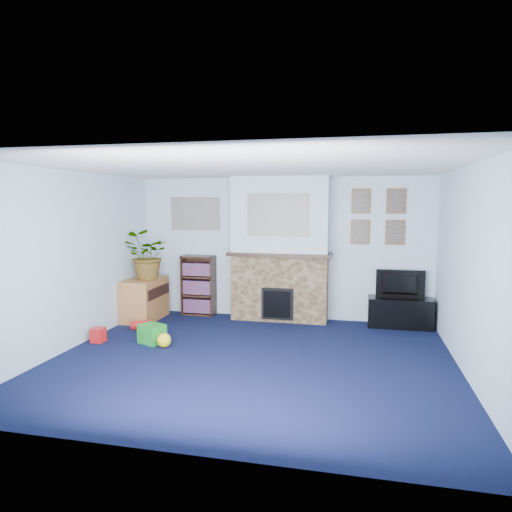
% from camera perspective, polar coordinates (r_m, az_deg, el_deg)
% --- Properties ---
extents(floor, '(5.00, 4.50, 0.01)m').
position_cam_1_polar(floor, '(5.90, -0.53, -12.82)').
color(floor, black).
rests_on(floor, ground).
extents(ceiling, '(5.00, 4.50, 0.01)m').
position_cam_1_polar(ceiling, '(5.59, -0.56, 11.10)').
color(ceiling, white).
rests_on(ceiling, wall_back).
extents(wall_back, '(5.00, 0.04, 2.40)m').
position_cam_1_polar(wall_back, '(7.81, 3.25, 0.97)').
color(wall_back, silver).
rests_on(wall_back, ground).
extents(wall_front, '(5.00, 0.04, 2.40)m').
position_cam_1_polar(wall_front, '(3.50, -9.07, -6.01)').
color(wall_front, silver).
rests_on(wall_front, ground).
extents(wall_left, '(0.04, 4.50, 2.40)m').
position_cam_1_polar(wall_left, '(6.65, -22.01, -0.47)').
color(wall_left, silver).
rests_on(wall_left, ground).
extents(wall_right, '(0.04, 4.50, 2.40)m').
position_cam_1_polar(wall_right, '(5.61, 25.19, -1.83)').
color(wall_right, silver).
rests_on(wall_right, ground).
extents(chimney_breast, '(1.72, 0.50, 2.40)m').
position_cam_1_polar(chimney_breast, '(7.61, 2.99, 0.71)').
color(chimney_breast, brown).
rests_on(chimney_breast, ground).
extents(collage_main, '(1.00, 0.03, 0.68)m').
position_cam_1_polar(collage_main, '(7.37, 2.74, 5.16)').
color(collage_main, gray).
rests_on(collage_main, chimney_breast).
extents(collage_left, '(0.90, 0.03, 0.58)m').
position_cam_1_polar(collage_left, '(8.16, -7.58, 5.24)').
color(collage_left, gray).
rests_on(collage_left, wall_back).
extents(portrait_tl, '(0.30, 0.03, 0.40)m').
position_cam_1_polar(portrait_tl, '(7.65, 12.98, 6.70)').
color(portrait_tl, brown).
rests_on(portrait_tl, wall_back).
extents(portrait_tr, '(0.30, 0.03, 0.40)m').
position_cam_1_polar(portrait_tr, '(7.67, 17.11, 6.58)').
color(portrait_tr, brown).
rests_on(portrait_tr, wall_back).
extents(portrait_bl, '(0.30, 0.03, 0.40)m').
position_cam_1_polar(portrait_bl, '(7.66, 12.88, 2.96)').
color(portrait_bl, brown).
rests_on(portrait_bl, wall_back).
extents(portrait_br, '(0.30, 0.03, 0.40)m').
position_cam_1_polar(portrait_br, '(7.68, 16.99, 2.85)').
color(portrait_br, brown).
rests_on(portrait_br, wall_back).
extents(tv_stand, '(0.99, 0.42, 0.47)m').
position_cam_1_polar(tv_stand, '(7.68, 17.53, -6.80)').
color(tv_stand, black).
rests_on(tv_stand, ground).
extents(television, '(0.76, 0.11, 0.44)m').
position_cam_1_polar(television, '(7.61, 17.64, -3.37)').
color(television, black).
rests_on(television, tv_stand).
extents(bookshelf, '(0.58, 0.28, 1.05)m').
position_cam_1_polar(bookshelf, '(8.14, -7.18, -3.81)').
color(bookshelf, black).
rests_on(bookshelf, ground).
extents(sideboard, '(0.50, 0.90, 0.70)m').
position_cam_1_polar(sideboard, '(8.00, -13.73, -5.24)').
color(sideboard, '#AD6D37').
rests_on(sideboard, ground).
extents(potted_plant, '(0.95, 0.91, 0.81)m').
position_cam_1_polar(potted_plant, '(7.81, -13.72, 0.09)').
color(potted_plant, '#26661E').
rests_on(potted_plant, sideboard).
extents(mantel_clock, '(0.10, 0.06, 0.15)m').
position_cam_1_polar(mantel_clock, '(7.58, 2.34, 0.96)').
color(mantel_clock, gold).
rests_on(mantel_clock, chimney_breast).
extents(mantel_candle, '(0.05, 0.05, 0.15)m').
position_cam_1_polar(mantel_candle, '(7.52, 5.14, 0.97)').
color(mantel_candle, '#B2BFC6').
rests_on(mantel_candle, chimney_breast).
extents(mantel_teddy, '(0.12, 0.12, 0.12)m').
position_cam_1_polar(mantel_teddy, '(7.67, -0.73, 0.99)').
color(mantel_teddy, gray).
rests_on(mantel_teddy, chimney_breast).
extents(mantel_can, '(0.06, 0.06, 0.12)m').
position_cam_1_polar(mantel_can, '(7.48, 7.97, 0.75)').
color(mantel_can, red).
rests_on(mantel_can, chimney_breast).
extents(green_crate, '(0.41, 0.37, 0.26)m').
position_cam_1_polar(green_crate, '(6.69, -12.88, -9.38)').
color(green_crate, '#198C26').
rests_on(green_crate, ground).
extents(toy_ball, '(0.20, 0.20, 0.20)m').
position_cam_1_polar(toy_ball, '(6.47, -11.43, -10.36)').
color(toy_ball, yellow).
rests_on(toy_ball, ground).
extents(toy_block, '(0.18, 0.18, 0.21)m').
position_cam_1_polar(toy_block, '(6.94, -19.12, -9.25)').
color(toy_block, red).
rests_on(toy_block, ground).
extents(toy_tube, '(0.33, 0.15, 0.19)m').
position_cam_1_polar(toy_tube, '(7.42, -14.09, -8.39)').
color(toy_tube, red).
rests_on(toy_tube, ground).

